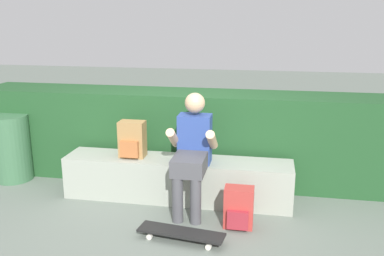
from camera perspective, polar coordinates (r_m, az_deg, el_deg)
The scene contains 8 objects.
ground_plane at distance 4.41m, azimuth -3.18°, elevation -11.77°, with size 24.00×24.00×0.00m, color slate.
bench_main at distance 4.69m, azimuth -2.00°, elevation -6.92°, with size 2.50×0.45×0.47m.
person_skater at distance 4.30m, azimuth 0.04°, elevation -2.86°, with size 0.49×0.62×1.22m.
skateboard_near_person at distance 3.93m, azimuth -1.49°, elevation -14.02°, with size 0.82×0.31×0.09m.
backpack_on_bench at distance 4.66m, azimuth -8.11°, elevation -1.60°, with size 0.28×0.23×0.40m.
backpack_on_ground at distance 4.13m, azimuth 6.34°, elevation -10.74°, with size 0.28×0.23×0.40m.
hedge_row at distance 5.16m, azimuth 1.54°, elevation -1.16°, with size 5.61×0.67×1.09m.
trash_bin at distance 5.63m, azimuth -23.25°, elevation -2.48°, with size 0.45×0.45×0.82m.
Camera 1 is at (0.94, -3.82, 1.99)m, focal length 39.36 mm.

